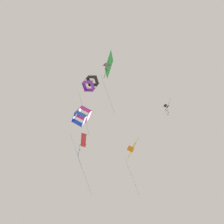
% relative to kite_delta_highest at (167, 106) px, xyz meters
% --- Properties ---
extents(kite_delta_highest, '(1.95, 1.77, 2.55)m').
position_rel_kite_delta_highest_xyz_m(kite_delta_highest, '(0.00, 0.00, 0.00)').
color(kite_delta_highest, white).
extents(kite_diamond_upper_right, '(1.60, 1.95, 5.80)m').
position_rel_kite_delta_highest_xyz_m(kite_diamond_upper_right, '(-10.66, -2.73, -0.19)').
color(kite_diamond_upper_right, red).
extents(kite_delta_mid_left, '(2.05, 1.90, 7.85)m').
position_rel_kite_delta_highest_xyz_m(kite_delta_mid_left, '(-0.33, -9.73, -3.76)').
color(kite_delta_mid_left, green).
extents(kite_delta_far_centre, '(2.88, 1.94, 7.04)m').
position_rel_kite_delta_highest_xyz_m(kite_delta_far_centre, '(-5.28, -0.15, -3.54)').
color(kite_delta_far_centre, yellow).
extents(kite_box_near_right, '(2.09, 1.59, 7.80)m').
position_rel_kite_delta_highest_xyz_m(kite_box_near_right, '(-3.05, -9.30, -3.60)').
color(kite_box_near_right, black).
extents(kite_box_low_drifter, '(2.71, 2.41, 9.83)m').
position_rel_kite_delta_highest_xyz_m(kite_box_low_drifter, '(-4.76, -8.45, -6.56)').
color(kite_box_low_drifter, '#DB2D93').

